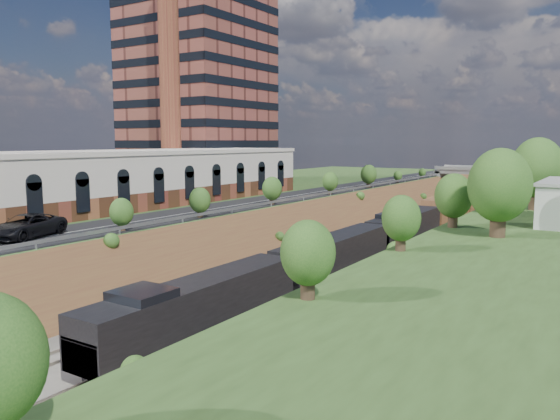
{
  "coord_description": "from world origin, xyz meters",
  "views": [
    {
      "loc": [
        26.06,
        -8.82,
        13.16
      ],
      "look_at": [
        -4.38,
        38.9,
        6.0
      ],
      "focal_mm": 35.0,
      "sensor_mm": 36.0,
      "label": 1
    }
  ],
  "objects": [
    {
      "name": "road",
      "position": [
        -15.5,
        60.0,
        5.05
      ],
      "size": [
        8.0,
        180.0,
        0.1
      ],
      "primitive_type": "cube",
      "color": "black",
      "rests_on": "platform_left"
    },
    {
      "name": "freight_train",
      "position": [
        2.6,
        74.05,
        2.64
      ],
      "size": [
        3.16,
        127.07,
        4.69
      ],
      "color": "black",
      "rests_on": "ground"
    },
    {
      "name": "overpass",
      "position": [
        0.0,
        122.0,
        4.92
      ],
      "size": [
        24.5,
        8.3,
        7.4
      ],
      "color": "gray",
      "rests_on": "ground"
    },
    {
      "name": "commercial_building",
      "position": [
        -28.0,
        38.0,
        8.51
      ],
      "size": [
        14.3,
        62.3,
        7.0
      ],
      "color": "brown",
      "rests_on": "platform_left"
    },
    {
      "name": "tree_left_crest",
      "position": [
        -11.8,
        20.0,
        7.04
      ],
      "size": [
        2.45,
        2.45,
        3.55
      ],
      "color": "#473323",
      "rests_on": "platform_left"
    },
    {
      "name": "guardrail",
      "position": [
        -11.4,
        59.8,
        5.55
      ],
      "size": [
        0.1,
        171.0,
        0.7
      ],
      "color": "#99999E",
      "rests_on": "platform_left"
    },
    {
      "name": "embankment_right",
      "position": [
        11.0,
        60.0,
        0.0
      ],
      "size": [
        10.0,
        180.0,
        10.0
      ],
      "primitive_type": "cube",
      "rotation": [
        0.0,
        0.79,
        0.0
      ],
      "color": "brown",
      "rests_on": "ground"
    },
    {
      "name": "suv",
      "position": [
        -16.24,
        17.82,
        6.08
      ],
      "size": [
        5.0,
        7.69,
        1.97
      ],
      "primitive_type": "imported",
      "rotation": [
        0.0,
        0.0,
        0.26
      ],
      "color": "black",
      "rests_on": "road"
    },
    {
      "name": "rail_right_track",
      "position": [
        2.6,
        60.0,
        0.09
      ],
      "size": [
        1.58,
        180.0,
        0.18
      ],
      "primitive_type": "cube",
      "color": "gray",
      "rests_on": "ground"
    },
    {
      "name": "embankment_left",
      "position": [
        -11.0,
        60.0,
        0.0
      ],
      "size": [
        10.0,
        180.0,
        10.0
      ],
      "primitive_type": "cube",
      "rotation": [
        0.0,
        0.79,
        0.0
      ],
      "color": "brown",
      "rests_on": "ground"
    },
    {
      "name": "tree_right_large",
      "position": [
        17.0,
        40.0,
        9.38
      ],
      "size": [
        5.25,
        5.25,
        7.61
      ],
      "color": "#473323",
      "rests_on": "platform_right"
    },
    {
      "name": "smokestack",
      "position": [
        -36.0,
        56.0,
        25.0
      ],
      "size": [
        3.2,
        3.2,
        40.0
      ],
      "primitive_type": "cylinder",
      "color": "brown",
      "rests_on": "platform_left"
    },
    {
      "name": "platform_left",
      "position": [
        -33.0,
        60.0,
        2.5
      ],
      "size": [
        44.0,
        180.0,
        5.0
      ],
      "primitive_type": "cube",
      "color": "#324E20",
      "rests_on": "ground"
    },
    {
      "name": "highrise_tower",
      "position": [
        -44.0,
        72.0,
        32.88
      ],
      "size": [
        22.0,
        22.0,
        53.9
      ],
      "color": "brown",
      "rests_on": "platform_left"
    },
    {
      "name": "rail_left_track",
      "position": [
        -2.6,
        60.0,
        0.09
      ],
      "size": [
        1.58,
        180.0,
        0.18
      ],
      "primitive_type": "cube",
      "color": "gray",
      "rests_on": "ground"
    }
  ]
}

